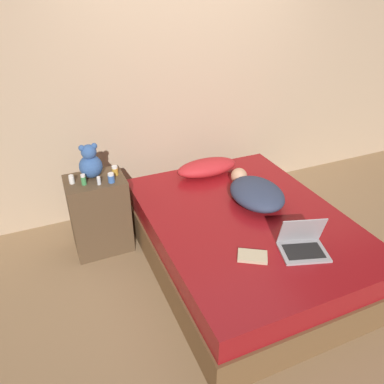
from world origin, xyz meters
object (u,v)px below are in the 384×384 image
person_lying (256,192)px  laptop (303,244)px  pillow (207,167)px  teddy_bear (90,163)px  bottle_white (72,179)px  bottle_clear (99,181)px  bottle_amber (115,171)px  book (252,256)px  bottle_green (84,180)px  bottle_blue (111,178)px

person_lying → laptop: (-0.05, -0.72, -0.03)m
pillow → teddy_bear: teddy_bear is taller
bottle_white → bottle_clear: 0.23m
bottle_amber → bottle_clear: size_ratio=1.16×
pillow → bottle_white: bottle_white is taller
person_lying → book: (-0.42, -0.65, -0.07)m
laptop → bottle_green: (-1.32, 1.19, 0.21)m
bottle_green → book: 1.49m
bottle_blue → bottle_green: bearing=167.3°
bottle_green → bottle_amber: (0.28, 0.07, -0.01)m
laptop → teddy_bear: teddy_bear is taller
teddy_bear → bottle_green: size_ratio=3.21×
bottle_green → bottle_amber: size_ratio=1.13×
teddy_bear → bottle_green: (-0.09, -0.11, -0.09)m
bottle_clear → laptop: bearing=-43.4°
bottle_amber → bottle_clear: bottle_amber is taller
laptop → teddy_bear: 1.82m
laptop → bottle_blue: bottle_blue is taller
bottle_white → bottle_clear: bottle_white is taller
teddy_bear → bottle_amber: 0.21m
laptop → book: bearing=-173.4°
bottle_white → bottle_blue: (0.31, -0.11, 0.00)m
bottle_blue → teddy_bear: bearing=128.7°
laptop → bottle_green: size_ratio=4.15×
bottle_amber → bottle_blue: same height
person_lying → bottle_amber: bottle_amber is taller
bottle_clear → teddy_bear: bearing=99.8°
bottle_white → bottle_clear: bearing=-28.2°
book → teddy_bear: bearing=125.0°
person_lying → laptop: size_ratio=1.89×
pillow → teddy_bear: size_ratio=2.05×
bottle_white → bottle_blue: 0.33m
bottle_amber → bottle_green: bearing=-166.4°
bottle_green → pillow: bearing=6.7°
pillow → person_lying: person_lying is taller
person_lying → bottle_amber: bearing=157.9°
bottle_green → laptop: bearing=-42.0°
pillow → bottle_white: 1.29m
bottle_white → teddy_bear: bearing=16.1°
pillow → person_lying: size_ratio=0.84×
laptop → bottle_clear: 1.68m
bottle_amber → book: size_ratio=0.34×
teddy_bear → bottle_amber: (0.19, -0.05, -0.09)m
teddy_bear → bottle_amber: bearing=-13.6°
bottle_blue → person_lying: bearing=-19.9°
person_lying → teddy_bear: size_ratio=2.45×
book → pillow: bearing=79.3°
bottle_amber → bottle_clear: 0.20m
bottle_green → bottle_clear: (0.12, -0.05, -0.01)m
pillow → bottle_blue: (-0.97, -0.19, 0.19)m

